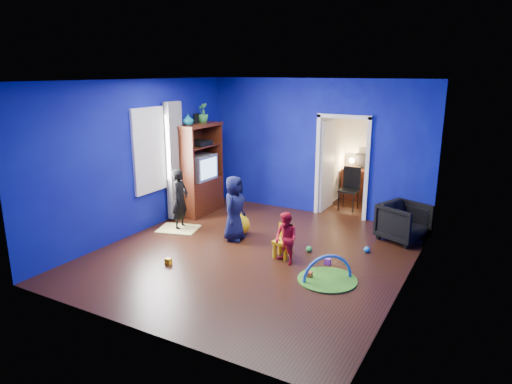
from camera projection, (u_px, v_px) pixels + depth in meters
The scene contains 33 objects.
floor at pixel (254, 254), 7.83m from camera, with size 5.00×5.50×0.01m, color black.
ceiling at pixel (253, 80), 7.09m from camera, with size 5.00×5.50×0.01m, color white.
wall_back at pixel (316, 147), 9.78m from camera, with size 5.00×0.02×2.90m, color #0B0B7D.
wall_front at pixel (134, 217), 5.14m from camera, with size 5.00×0.02×2.90m, color #0B0B7D.
wall_left at pixel (139, 158), 8.63m from camera, with size 0.02×5.50×2.90m, color #0B0B7D.
wall_right at pixel (411, 190), 6.29m from camera, with size 0.02×5.50×2.90m, color #0B0B7D.
alcove at pixel (355, 153), 10.29m from camera, with size 1.00×1.75×2.50m, color silver, non-canonical shape.
armchair at pixel (404, 222), 8.36m from camera, with size 0.76×0.78×0.71m, color black.
child_black at pixel (180, 199), 8.94m from camera, with size 0.44×0.29×1.21m, color black.
child_navy at pixel (234, 208), 8.35m from camera, with size 0.59×0.39×1.21m, color #101A3C.
toddler_red at pixel (286, 238), 7.35m from camera, with size 0.42×0.32×0.86m, color #B1122A.
vase at pixel (188, 120), 9.37m from camera, with size 0.22×0.22×0.23m, color #0D606C.
potted_plant at pixel (203, 113), 9.78m from camera, with size 0.24×0.24×0.42m, color #2E8035.
tv_armoire at pixel (199, 169), 9.90m from camera, with size 0.58×1.14×1.96m, color #3F110A.
crt_tv at pixel (200, 167), 9.87m from camera, with size 0.46×0.70×0.54m, color silver.
yellow_blanket at pixel (178, 229), 9.01m from camera, with size 0.75×0.60×0.03m, color #F2E07A.
hopper_ball at pixel (239, 225), 8.69m from camera, with size 0.41×0.41×0.41m, color yellow.
kid_chair at pixel (283, 243), 7.63m from camera, with size 0.28×0.28×0.50m, color yellow.
play_mat at pixel (327, 280), 6.84m from camera, with size 0.89×0.89×0.02m, color #319521.
toy_arch at pixel (327, 279), 6.83m from camera, with size 0.80×0.80×0.05m, color #3F8CD8.
window_left at pixel (151, 150), 8.90m from camera, with size 0.03×0.95×1.55m, color white.
curtain at pixel (175, 161), 9.38m from camera, with size 0.14×0.42×2.40m, color slate.
doorway at pixel (342, 168), 9.61m from camera, with size 1.16×0.10×2.10m, color white.
study_desk at pixel (361, 184), 11.06m from camera, with size 0.88×0.44×0.75m, color #3D140A.
desk_monitor at pixel (364, 160), 11.01m from camera, with size 0.40×0.05×0.32m, color black.
desk_lamp at pixel (352, 160), 11.10m from camera, with size 0.14×0.14×0.14m, color #FFD88C.
folding_chair at pixel (349, 190), 10.22m from camera, with size 0.40×0.40×0.92m, color black.
book_shelf at pixel (366, 116), 10.73m from camera, with size 0.88×0.24×0.04m, color white.
toy_0 at pixel (309, 275), 6.91m from camera, with size 0.10×0.08×0.10m, color #DB4724.
toy_1 at pixel (367, 249), 7.88m from camera, with size 0.11×0.11×0.11m, color #2281C4.
toy_2 at pixel (168, 261), 7.40m from camera, with size 0.10×0.08×0.10m, color yellow.
toy_3 at pixel (309, 249), 7.90m from camera, with size 0.11×0.11×0.11m, color green.
toy_4 at pixel (328, 261), 7.39m from camera, with size 0.10×0.08×0.10m, color #BE47BB.
Camera 1 is at (3.58, -6.36, 3.04)m, focal length 32.00 mm.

